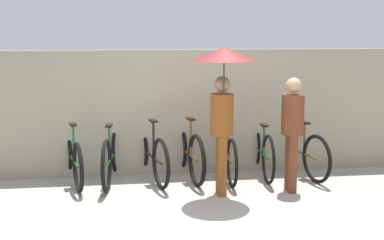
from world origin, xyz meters
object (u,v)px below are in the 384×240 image
parked_bicycle_0 (72,158)px  parked_bicycle_4 (226,154)px  parked_bicycle_1 (112,156)px  parked_bicycle_5 (261,151)px  parked_bicycle_3 (188,152)px  parked_bicycle_2 (150,154)px  pedestrian_center (292,126)px  parked_bicycle_6 (297,150)px  pedestrian_leading (223,84)px

parked_bicycle_0 → parked_bicycle_4: bearing=-104.6°
parked_bicycle_4 → parked_bicycle_1: bearing=90.5°
parked_bicycle_5 → parked_bicycle_1: bearing=94.2°
parked_bicycle_5 → parked_bicycle_4: bearing=100.6°
parked_bicycle_3 → parked_bicycle_2: bearing=83.2°
parked_bicycle_1 → parked_bicycle_4: parked_bicycle_1 is taller
parked_bicycle_3 → pedestrian_center: pedestrian_center is taller
parked_bicycle_3 → parked_bicycle_0: bearing=82.1°
parked_bicycle_2 → parked_bicycle_3: size_ratio=1.05×
parked_bicycle_5 → parked_bicycle_6: size_ratio=0.96×
parked_bicycle_3 → parked_bicycle_6: size_ratio=0.96×
parked_bicycle_5 → pedestrian_leading: (-0.82, -1.00, 1.18)m
parked_bicycle_2 → parked_bicycle_5: parked_bicycle_5 is taller
parked_bicycle_5 → pedestrian_leading: bearing=143.0°
parked_bicycle_0 → pedestrian_center: (3.14, -0.87, 0.57)m
parked_bicycle_1 → parked_bicycle_2: parked_bicycle_1 is taller
parked_bicycle_6 → pedestrian_leading: 2.08m
parked_bicycle_2 → pedestrian_center: bearing=-127.4°
parked_bicycle_1 → parked_bicycle_3: parked_bicycle_1 is taller
parked_bicycle_1 → parked_bicycle_5: (2.35, 0.08, -0.01)m
parked_bicycle_1 → parked_bicycle_2: size_ratio=1.00×
parked_bicycle_3 → parked_bicycle_4: size_ratio=1.00×
pedestrian_center → parked_bicycle_5: bearing=-74.6°
parked_bicycle_5 → pedestrian_center: 1.08m
parked_bicycle_1 → pedestrian_leading: size_ratio=0.88×
parked_bicycle_0 → parked_bicycle_1: size_ratio=0.98×
parked_bicycle_3 → pedestrian_leading: size_ratio=0.84×
parked_bicycle_5 → parked_bicycle_6: 0.59m
parked_bicycle_2 → parked_bicycle_6: size_ratio=1.01×
pedestrian_leading → parked_bicycle_6: bearing=-143.3°
parked_bicycle_2 → parked_bicycle_6: parked_bicycle_6 is taller
parked_bicycle_3 → parked_bicycle_1: bearing=85.2°
pedestrian_leading → parked_bicycle_5: bearing=-127.4°
parked_bicycle_2 → parked_bicycle_4: (1.18, -0.07, -0.01)m
parked_bicycle_3 → pedestrian_leading: bearing=-169.2°
parked_bicycle_0 → pedestrian_center: size_ratio=1.08×
parked_bicycle_6 → parked_bicycle_5: bearing=74.7°
parked_bicycle_3 → pedestrian_center: size_ratio=1.06×
parked_bicycle_1 → parked_bicycle_3: size_ratio=1.04×
parked_bicycle_1 → pedestrian_leading: 2.14m
parked_bicycle_0 → parked_bicycle_1: bearing=-108.5°
parked_bicycle_3 → pedestrian_center: 1.74m
parked_bicycle_1 → parked_bicycle_2: (0.59, 0.06, -0.00)m
parked_bicycle_0 → parked_bicycle_6: size_ratio=0.98×
pedestrian_leading → pedestrian_center: size_ratio=1.27×
parked_bicycle_1 → parked_bicycle_6: parked_bicycle_6 is taller
parked_bicycle_5 → pedestrian_leading: pedestrian_leading is taller
pedestrian_center → parked_bicycle_6: bearing=-110.8°
parked_bicycle_4 → parked_bicycle_5: parked_bicycle_5 is taller
parked_bicycle_1 → parked_bicycle_4: (1.76, -0.00, -0.02)m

